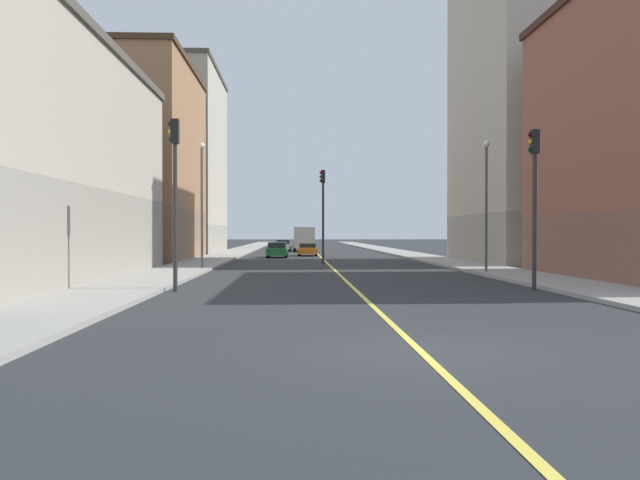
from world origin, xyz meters
The scene contains 17 objects.
ground_plane centered at (0.00, 0.00, 0.00)m, with size 400.00×400.00×0.00m, color #2A2D30.
sidewalk_left centered at (8.86, 49.00, 0.07)m, with size 3.44×168.00×0.15m, color #9E9B93.
sidewalk_right centered at (-8.86, 49.00, 0.07)m, with size 3.44×168.00×0.15m, color #9E9B93.
lane_center_stripe centered at (0.00, 49.00, 0.01)m, with size 0.16×154.00×0.01m, color #E5D14C.
building_left_mid centered at (14.94, 34.92, 11.85)m, with size 9.02×15.70×23.69m.
building_right_corner centered at (-14.94, 16.92, 5.42)m, with size 9.02×24.28×10.82m.
building_right_midblock centered at (-14.94, 40.43, 7.81)m, with size 9.02×16.82×15.60m.
building_right_distant centered at (-14.94, 58.67, 9.85)m, with size 9.02×17.55×19.67m.
traffic_light_left_near centered at (6.73, 12.29, 3.93)m, with size 0.40×0.32×6.08m.
traffic_light_right_near centered at (-6.76, 12.29, 4.11)m, with size 0.40×0.32×6.39m.
traffic_light_median_far centered at (-0.36, 33.58, 4.22)m, with size 0.40×0.32×6.58m.
street_lamp_left_near centered at (7.74, 21.83, 4.34)m, with size 0.36×0.36×6.88m.
street_lamp_right_near centered at (-7.74, 26.15, 4.55)m, with size 0.36×0.36×7.28m.
car_orange centered at (-1.11, 49.51, 0.59)m, with size 1.89×4.24×1.17m.
car_green centered at (-3.87, 45.27, 0.66)m, with size 1.87×4.39×1.35m.
car_white centered at (-3.73, 66.43, 0.67)m, with size 1.93×4.45×1.36m.
box_truck centered at (-1.27, 63.74, 1.52)m, with size 2.47×6.95×2.82m.
Camera 1 is at (-2.30, -11.88, 2.19)m, focal length 36.41 mm.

